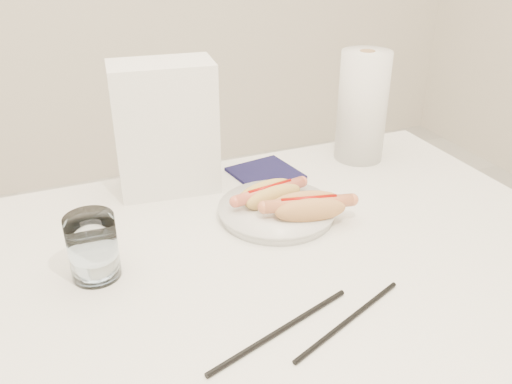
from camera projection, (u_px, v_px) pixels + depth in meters
name	position (u px, v px, depth m)	size (l,w,h in m)	color
table	(247.00, 295.00, 0.90)	(1.20, 0.80, 0.75)	white
plate	(277.00, 212.00, 1.01)	(0.21, 0.21, 0.02)	silver
hotdog_left	(270.00, 194.00, 1.02)	(0.15, 0.08, 0.04)	tan
hotdog_right	(308.00, 207.00, 0.97)	(0.16, 0.09, 0.04)	tan
water_glass	(93.00, 247.00, 0.83)	(0.08, 0.08, 0.10)	white
chopstick_near	(281.00, 330.00, 0.74)	(0.01, 0.01, 0.25)	black
chopstick_far	(349.00, 320.00, 0.76)	(0.01, 0.01, 0.23)	black
napkin_box	(165.00, 128.00, 1.06)	(0.19, 0.11, 0.26)	silver
navy_napkin	(265.00, 173.00, 1.17)	(0.13, 0.13, 0.01)	black
paper_towel_roll	(362.00, 107.00, 1.20)	(0.11, 0.11, 0.24)	silver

